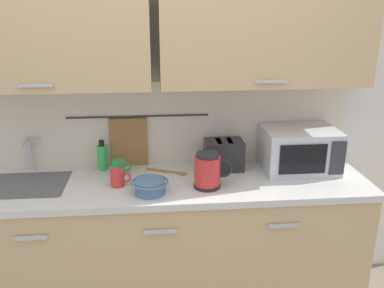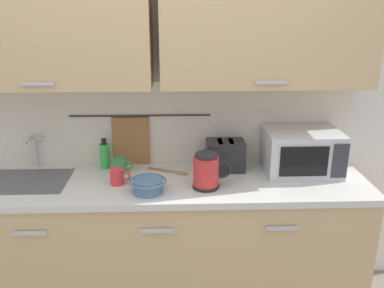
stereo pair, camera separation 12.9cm
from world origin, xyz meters
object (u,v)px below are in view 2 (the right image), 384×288
Objects in this scene: microwave at (302,152)px; toaster at (225,155)px; mug_by_kettle at (120,166)px; wooden_spoon at (172,172)px; electric_kettle at (207,171)px; mixing_bowl at (148,185)px; dish_soap_bottle at (105,155)px; mug_near_sink at (118,177)px.

microwave is 1.80× the size of toaster.
mug_by_kettle is 0.33m from wooden_spoon.
electric_kettle is 0.34m from mixing_bowl.
electric_kettle is 0.32m from wooden_spoon.
dish_soap_bottle is (-0.64, 0.33, -0.01)m from electric_kettle.
microwave reaches higher than electric_kettle.
toaster reaches higher than mixing_bowl.
mug_near_sink is at bearing -172.37° from microwave.
microwave is 2.03× the size of electric_kettle.
electric_kettle is at bearing 9.25° from mixing_bowl.
wooden_spoon is (0.44, -0.10, -0.08)m from dish_soap_bottle.
mug_by_kettle is (0.11, -0.09, -0.04)m from dish_soap_bottle.
toaster is at bearing 6.95° from wooden_spoon.
electric_kettle is 0.58m from mug_by_kettle.
microwave is 0.82m from wooden_spoon.
dish_soap_bottle reaches higher than wooden_spoon.
microwave is 1.25m from dish_soap_bottle.
mug_near_sink is (0.12, -0.27, -0.04)m from dish_soap_bottle.
dish_soap_bottle is at bearing 113.55° from mug_near_sink.
microwave is 0.99m from mixing_bowl.
electric_kettle is 1.06× the size of mixing_bowl.
mug_near_sink is at bearing -152.66° from wooden_spoon.
electric_kettle is 0.86× the size of wooden_spoon.
dish_soap_bottle is 0.45m from wooden_spoon.
mixing_bowl is at bearing -145.58° from toaster.
mug_near_sink is at bearing -66.45° from dish_soap_bottle.
toaster is (-0.47, 0.06, -0.04)m from microwave.
toaster reaches higher than mug_near_sink.
electric_kettle is at bearing -23.93° from mug_by_kettle.
microwave is 1.74× the size of wooden_spoon.
dish_soap_bottle is 0.49m from mixing_bowl.
dish_soap_bottle is at bearing 175.66° from toaster.
mug_by_kettle is at bearing 178.92° from wooden_spoon.
dish_soap_bottle reaches higher than mug_near_sink.
electric_kettle is at bearing -27.21° from dish_soap_bottle.
microwave reaches higher than mug_by_kettle.
dish_soap_bottle reaches higher than mixing_bowl.
microwave is at bearing 19.33° from electric_kettle.
toaster is (0.77, -0.06, 0.01)m from dish_soap_bottle.
microwave is 3.83× the size of mug_near_sink.
toaster is (0.66, 0.21, 0.05)m from mug_near_sink.
electric_kettle is at bearing -160.67° from microwave.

